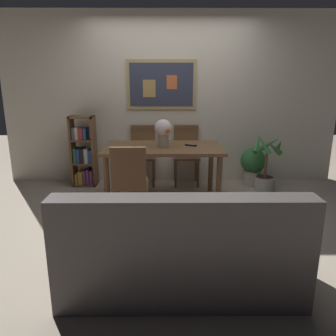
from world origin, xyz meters
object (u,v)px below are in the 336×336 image
(dining_chair_far_right, at_px, (186,150))
(potted_ivy, at_px, (253,165))
(dining_chair_far_left, at_px, (143,150))
(potted_palm, at_px, (266,170))
(dining_chair_near_left, at_px, (130,179))
(flower_vase, at_px, (163,131))
(bookshelf, at_px, (84,155))
(leather_couch, at_px, (180,250))
(dining_table, at_px, (163,153))
(tv_remote, at_px, (191,145))

(dining_chair_far_right, relative_size, potted_ivy, 1.57)
(dining_chair_far_left, height_order, potted_ivy, dining_chair_far_left)
(dining_chair_far_right, relative_size, potted_palm, 1.07)
(potted_palm, bearing_deg, dining_chair_near_left, -148.42)
(potted_ivy, relative_size, potted_palm, 0.68)
(potted_ivy, xyz_separation_m, flower_vase, (-1.38, -0.69, 0.63))
(dining_chair_near_left, bearing_deg, bookshelf, 120.87)
(dining_chair_near_left, height_order, leather_couch, dining_chair_near_left)
(dining_table, relative_size, tv_remote, 9.87)
(dining_table, bearing_deg, potted_ivy, 25.64)
(dining_table, height_order, dining_chair_near_left, dining_chair_near_left)
(tv_remote, bearing_deg, potted_palm, 17.32)
(dining_chair_far_right, distance_m, flower_vase, 0.98)
(leather_couch, height_order, potted_palm, potted_palm)
(dining_chair_far_right, height_order, potted_palm, dining_chair_far_right)
(dining_chair_far_right, bearing_deg, dining_table, -114.28)
(dining_table, bearing_deg, dining_chair_near_left, -115.62)
(dining_chair_near_left, bearing_deg, dining_table, 64.38)
(flower_vase, xyz_separation_m, tv_remote, (0.37, 0.06, -0.20))
(dining_chair_far_left, xyz_separation_m, tv_remote, (0.69, -0.74, 0.22))
(potted_palm, distance_m, flower_vase, 1.68)
(dining_table, bearing_deg, leather_couch, -85.68)
(dining_chair_far_right, relative_size, bookshelf, 0.85)
(dining_chair_far_left, relative_size, flower_vase, 2.54)
(dining_table, bearing_deg, tv_remote, 5.82)
(dining_chair_far_right, bearing_deg, bookshelf, -176.36)
(dining_chair_near_left, relative_size, bookshelf, 0.85)
(leather_couch, bearing_deg, tv_remote, 83.50)
(leather_couch, xyz_separation_m, bookshelf, (-1.37, 2.62, 0.18))
(leather_couch, bearing_deg, potted_ivy, 64.47)
(leather_couch, distance_m, tv_remote, 2.03)
(dining_chair_far_left, height_order, potted_palm, dining_chair_far_left)
(dining_chair_far_left, bearing_deg, dining_chair_far_right, 0.52)
(flower_vase, bearing_deg, dining_table, 99.05)
(dining_table, bearing_deg, dining_chair_far_right, 65.72)
(dining_table, xyz_separation_m, potted_palm, (1.51, 0.39, -0.33))
(leather_couch, height_order, bookshelf, bookshelf)
(dining_chair_near_left, bearing_deg, tv_remote, 47.31)
(potted_palm, height_order, tv_remote, potted_palm)
(dining_chair_near_left, height_order, bookshelf, bookshelf)
(tv_remote, bearing_deg, potted_ivy, 31.71)
(dining_chair_near_left, bearing_deg, dining_chair_far_right, 65.06)
(flower_vase, bearing_deg, dining_chair_far_left, 111.90)
(dining_chair_near_left, distance_m, tv_remote, 1.10)
(flower_vase, height_order, tv_remote, flower_vase)
(bookshelf, height_order, potted_ivy, bookshelf)
(dining_chair_near_left, relative_size, tv_remote, 5.82)
(leather_couch, distance_m, potted_ivy, 2.87)
(bookshelf, distance_m, potted_ivy, 2.62)
(tv_remote, bearing_deg, flower_vase, -170.01)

